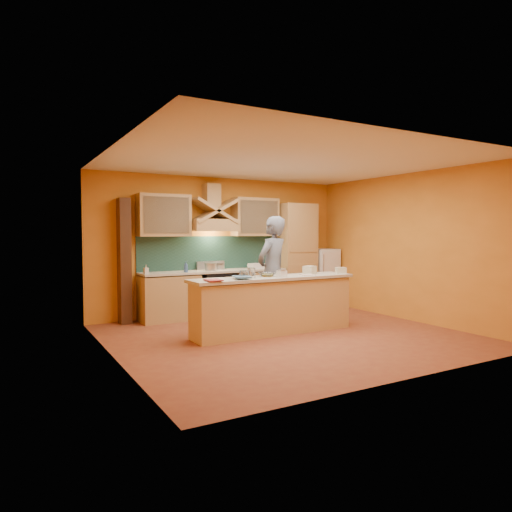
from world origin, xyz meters
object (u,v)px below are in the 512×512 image
mixing_bowl (268,274)px  fridge (322,277)px  stove (215,294)px  kitchen_scale (282,274)px  person (272,271)px

mixing_bowl → fridge: bearing=35.3°
stove → fridge: bearing=0.0°
mixing_bowl → kitchen_scale: bearing=-61.5°
fridge → kitchen_scale: (-2.43, -2.05, 0.35)m
person → mixing_bowl: (-0.39, -0.48, -0.01)m
stove → kitchen_scale: bearing=-82.6°
person → mixing_bowl: bearing=27.4°
person → kitchen_scale: person is taller
fridge → person: size_ratio=0.66×
fridge → mixing_bowl: bearing=-144.7°
stove → mixing_bowl: mixing_bowl is taller
fridge → kitchen_scale: 3.20m
person → kitchen_scale: 0.76m
mixing_bowl → person: bearing=50.9°
stove → kitchen_scale: kitchen_scale is taller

